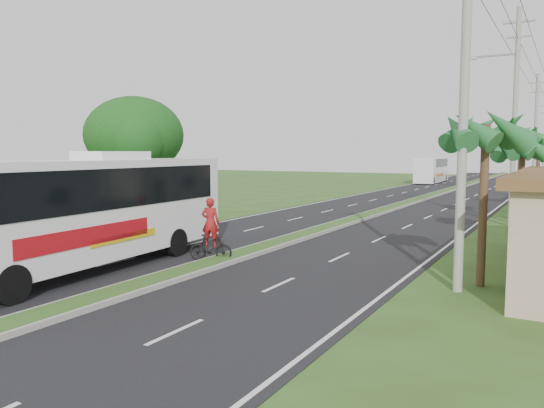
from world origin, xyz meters
The scene contains 16 objects.
ground centered at (0.00, 0.00, 0.00)m, with size 180.00×180.00×0.00m, color #31491A.
road_asphalt centered at (0.00, 20.00, 0.01)m, with size 14.00×160.00×0.02m, color black.
median_strip centered at (0.00, 20.00, 0.10)m, with size 1.20×160.00×0.18m.
lane_edge_left centered at (-6.70, 20.00, 0.00)m, with size 0.12×160.00×0.01m, color silver.
lane_edge_right centered at (6.70, 20.00, 0.00)m, with size 0.12×160.00×0.01m, color silver.
palm_verge_a centered at (9.00, 3.00, 4.74)m, with size 2.40×2.40×5.45m.
palm_verge_b centered at (9.40, 12.00, 4.36)m, with size 2.40×2.40×5.05m.
palm_verge_c centered at (8.80, 19.00, 5.12)m, with size 2.40×2.40×5.85m.
palm_verge_d centered at (9.30, 28.00, 4.55)m, with size 2.40×2.40×5.25m.
shade_tree centered at (-12.11, 10.02, 5.03)m, with size 6.30×6.00×7.54m.
utility_pole_a centered at (8.50, 2.00, 5.67)m, with size 1.60×0.28×11.00m.
utility_pole_b centered at (8.47, 18.00, 6.26)m, with size 3.20×0.28×12.00m.
utility_pole_c centered at (8.50, 38.00, 5.67)m, with size 1.60×0.28×11.00m.
coach_bus_main centered at (-3.32, -1.38, 2.30)m, with size 3.52×13.08×4.18m.
coach_bus_far centered at (-5.15, 59.78, 1.91)m, with size 2.90×11.65×3.37m.
motorcyclist centered at (-0.57, 2.00, 0.93)m, with size 1.73×0.98×2.44m.
Camera 1 is at (11.25, -14.27, 4.14)m, focal length 35.00 mm.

